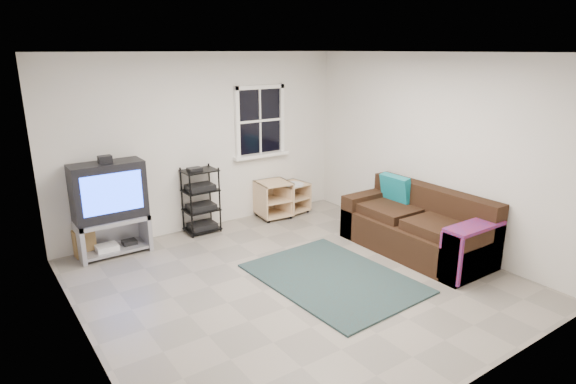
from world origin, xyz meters
TOP-DOWN VIEW (x-y plane):
  - room at (0.95, 2.27)m, footprint 4.60×4.62m
  - tv_unit at (-1.51, 2.05)m, footprint 0.91×0.45m
  - av_rack at (-0.20, 2.10)m, footprint 0.49×0.36m
  - side_table_left at (1.04, 2.07)m, footprint 0.55×0.55m
  - side_table_right at (1.42, 2.08)m, footprint 0.50×0.51m
  - sofa at (1.86, -0.23)m, footprint 0.90×2.03m
  - shag_rug at (0.40, -0.23)m, footprint 1.52×2.04m
  - paper_bag at (-1.86, 2.17)m, footprint 0.27×0.19m

SIDE VIEW (x-z plane):
  - shag_rug at x=0.40m, z-range 0.00..0.02m
  - paper_bag at x=-1.86m, z-range 0.00..0.37m
  - side_table_right at x=1.42m, z-range 0.03..0.55m
  - side_table_left at x=1.04m, z-range 0.02..0.61m
  - sofa at x=1.86m, z-range -0.14..0.79m
  - av_rack at x=-0.20m, z-range -0.06..0.92m
  - tv_unit at x=-1.51m, z-range 0.07..1.40m
  - room at x=0.95m, z-range -0.82..3.78m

